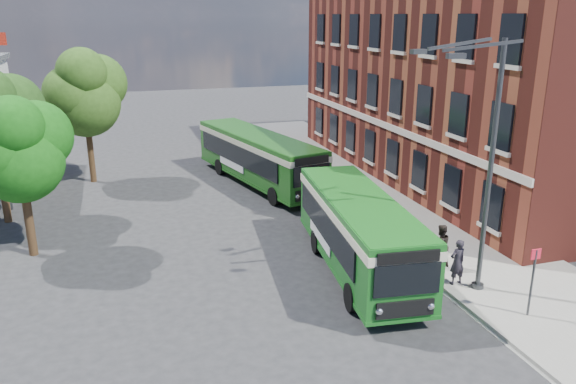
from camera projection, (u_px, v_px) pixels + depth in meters
name	position (u px, v px, depth m)	size (l,w,h in m)	color
ground	(325.00, 286.00, 20.97)	(120.00, 120.00, 0.00)	#27272A
pavement	(394.00, 202.00, 30.21)	(6.00, 48.00, 0.15)	gray
kerb_line	(341.00, 209.00, 29.37)	(0.12, 48.00, 0.01)	beige
brick_office	(474.00, 62.00, 33.76)	(12.10, 26.00, 14.20)	maroon
street_lamp	(482.00, 166.00, 19.07)	(2.96, 2.38, 9.00)	#37393C
bus_stop_sign	(533.00, 278.00, 18.28)	(0.35, 0.08, 2.52)	#37393C
bus_front	(359.00, 227.00, 21.73)	(3.62, 9.98, 3.02)	#18641C
bus_rear	(258.00, 154.00, 33.22)	(5.20, 11.97, 3.02)	#1A5416
pedestrian_a	(457.00, 262.00, 20.60)	(0.64, 0.42, 1.75)	black
pedestrian_b	(440.00, 246.00, 22.02)	(0.86, 0.67, 1.76)	black
tree_left	(20.00, 148.00, 22.35)	(4.04, 3.84, 6.82)	#392414
tree_right	(85.00, 92.00, 32.51)	(4.74, 4.51, 8.01)	#392414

